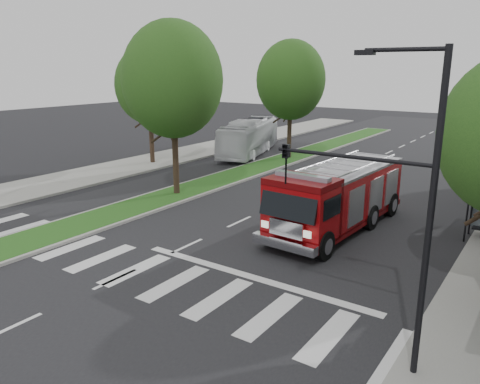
% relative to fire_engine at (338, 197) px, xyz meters
% --- Properties ---
extents(ground, '(140.00, 140.00, 0.00)m').
position_rel_fire_engine_xyz_m(ground, '(-4.43, -5.76, -1.59)').
color(ground, black).
rests_on(ground, ground).
extents(sidewalk_left, '(5.00, 80.00, 0.15)m').
position_rel_fire_engine_xyz_m(sidewalk_left, '(-18.93, 4.24, -1.51)').
color(sidewalk_left, gray).
rests_on(sidewalk_left, ground).
extents(median, '(3.00, 50.00, 0.15)m').
position_rel_fire_engine_xyz_m(median, '(-10.43, 12.24, -1.51)').
color(median, gray).
rests_on(median, ground).
extents(tree_median_near, '(5.80, 5.80, 10.16)m').
position_rel_fire_engine_xyz_m(tree_median_near, '(-10.43, 0.24, 5.23)').
color(tree_median_near, black).
rests_on(tree_median_near, ground).
extents(tree_median_far, '(5.60, 5.60, 9.72)m').
position_rel_fire_engine_xyz_m(tree_median_far, '(-10.43, 14.24, 4.90)').
color(tree_median_far, black).
rests_on(tree_median_far, ground).
extents(tree_left_mid, '(5.20, 5.20, 9.16)m').
position_rel_fire_engine_xyz_m(tree_left_mid, '(-18.43, 6.24, 4.57)').
color(tree_left_mid, black).
rests_on(tree_left_mid, ground).
extents(streetlight_right_near, '(4.08, 0.22, 8.00)m').
position_rel_fire_engine_xyz_m(streetlight_right_near, '(5.18, -9.26, 3.08)').
color(streetlight_right_near, black).
rests_on(streetlight_right_near, ground).
extents(fire_engine, '(3.40, 9.69, 3.31)m').
position_rel_fire_engine_xyz_m(fire_engine, '(0.00, 0.00, 0.00)').
color(fire_engine, '#560406').
rests_on(fire_engine, ground).
extents(city_bus, '(5.71, 11.23, 3.05)m').
position_rel_fire_engine_xyz_m(city_bus, '(-14.46, 14.28, -0.06)').
color(city_bus, silver).
rests_on(city_bus, ground).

